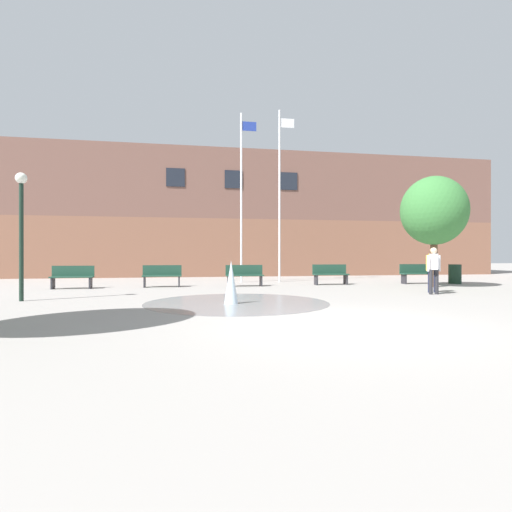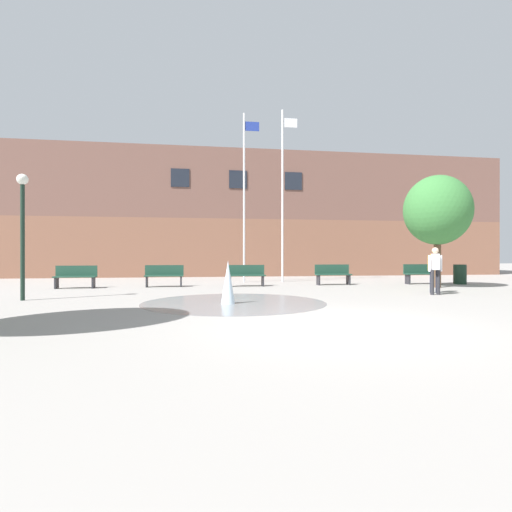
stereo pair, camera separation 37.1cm
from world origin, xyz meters
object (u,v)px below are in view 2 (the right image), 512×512
(lamp_post_left_lane, at_px, (23,217))
(trash_can, at_px, (460,274))
(flagpole_left, at_px, (245,193))
(park_bench_under_right_flagpole, at_px, (246,275))
(adult_near_bench, at_px, (435,267))
(teen_by_trashcan, at_px, (435,266))
(park_bench_left_of_flagpoles, at_px, (164,275))
(park_bench_near_trashcan, at_px, (333,274))
(flagpole_right, at_px, (283,191))
(park_bench_far_left, at_px, (76,276))
(street_tree_near_building, at_px, (437,210))
(park_bench_far_right, at_px, (421,274))

(lamp_post_left_lane, xyz_separation_m, trash_can, (17.03, 4.06, -1.99))
(trash_can, bearing_deg, flagpole_left, 164.11)
(park_bench_under_right_flagpole, xyz_separation_m, adult_near_bench, (5.81, -4.60, 0.45))
(teen_by_trashcan, relative_size, lamp_post_left_lane, 0.43)
(park_bench_left_of_flagpoles, bearing_deg, park_bench_near_trashcan, 0.02)
(park_bench_near_trashcan, height_order, flagpole_right, flagpole_right)
(park_bench_left_of_flagpoles, bearing_deg, lamp_post_left_lane, -129.37)
(park_bench_far_left, bearing_deg, street_tree_near_building, -7.22)
(park_bench_under_right_flagpole, xyz_separation_m, park_bench_far_right, (8.17, 0.16, 0.00))
(flagpole_right, height_order, lamp_post_left_lane, flagpole_right)
(park_bench_left_of_flagpoles, bearing_deg, park_bench_far_left, -176.20)
(teen_by_trashcan, bearing_deg, lamp_post_left_lane, 107.91)
(park_bench_far_right, xyz_separation_m, lamp_post_left_lane, (-15.34, -4.46, 1.96))
(park_bench_near_trashcan, relative_size, park_bench_far_right, 1.00)
(lamp_post_left_lane, xyz_separation_m, street_tree_near_building, (14.86, 2.46, 0.72))
(park_bench_far_left, distance_m, park_bench_left_of_flagpoles, 3.47)
(park_bench_near_trashcan, height_order, park_bench_far_right, same)
(park_bench_left_of_flagpoles, height_order, flagpole_right, flagpole_right)
(street_tree_near_building, bearing_deg, trash_can, 36.48)
(adult_near_bench, bearing_deg, park_bench_far_right, 174.05)
(park_bench_left_of_flagpoles, bearing_deg, street_tree_near_building, -10.58)
(park_bench_left_of_flagpoles, distance_m, adult_near_bench, 10.45)
(park_bench_under_right_flagpole, distance_m, teen_by_trashcan, 7.36)
(street_tree_near_building, bearing_deg, park_bench_near_trashcan, 150.89)
(teen_by_trashcan, xyz_separation_m, street_tree_near_building, (1.51, 2.15, 2.24))
(lamp_post_left_lane, bearing_deg, park_bench_left_of_flagpoles, 50.63)
(park_bench_far_right, xyz_separation_m, adult_near_bench, (-2.36, -4.75, 0.45))
(flagpole_left, height_order, flagpole_right, flagpole_right)
(flagpole_left, distance_m, flagpole_right, 1.93)
(park_bench_under_right_flagpole, distance_m, lamp_post_left_lane, 8.59)
(park_bench_left_of_flagpoles, xyz_separation_m, park_bench_under_right_flagpole, (3.45, -0.23, 0.00))
(park_bench_far_right, xyz_separation_m, teen_by_trashcan, (-2.00, -4.15, 0.45))
(park_bench_left_of_flagpoles, height_order, park_bench_under_right_flagpole, same)
(adult_near_bench, height_order, flagpole_left, flagpole_left)
(street_tree_near_building, bearing_deg, flagpole_right, 141.80)
(park_bench_far_right, bearing_deg, adult_near_bench, -116.41)
(flagpole_left, relative_size, lamp_post_left_lane, 2.23)
(park_bench_left_of_flagpoles, height_order, street_tree_near_building, street_tree_near_building)
(lamp_post_left_lane, bearing_deg, street_tree_near_building, 9.39)
(park_bench_left_of_flagpoles, xyz_separation_m, street_tree_near_building, (11.13, -2.08, 2.69))
(teen_by_trashcan, xyz_separation_m, flagpole_right, (-4.01, 6.49, 3.59))
(park_bench_under_right_flagpole, relative_size, flagpole_left, 0.19)
(park_bench_under_right_flagpole, relative_size, teen_by_trashcan, 1.01)
(park_bench_left_of_flagpoles, relative_size, street_tree_near_building, 0.35)
(adult_near_bench, relative_size, lamp_post_left_lane, 0.43)
(adult_near_bench, xyz_separation_m, trash_can, (4.05, 4.36, -0.48))
(park_bench_far_right, height_order, adult_near_bench, adult_near_bench)
(park_bench_far_right, xyz_separation_m, flagpole_right, (-6.00, 2.34, 4.05))
(flagpole_left, relative_size, flagpole_right, 0.97)
(park_bench_left_of_flagpoles, distance_m, park_bench_under_right_flagpole, 3.46)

